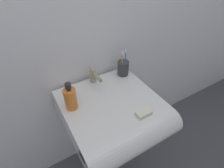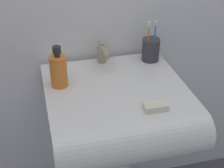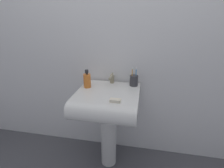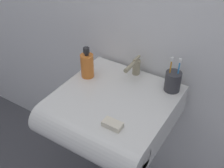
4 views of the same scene
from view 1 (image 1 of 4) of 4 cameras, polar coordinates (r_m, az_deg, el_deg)
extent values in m
plane|color=#4C4C51|center=(1.69, -0.51, -25.33)|extent=(6.00, 6.00, 0.00)
cube|color=white|center=(1.06, -9.53, 20.69)|extent=(5.00, 0.05, 2.40)
cylinder|color=white|center=(1.40, -0.59, -19.47)|extent=(0.15, 0.15, 0.65)
cube|color=white|center=(1.08, -0.72, -8.12)|extent=(0.55, 0.50, 0.15)
cylinder|color=white|center=(0.95, 7.17, -17.48)|extent=(0.55, 0.15, 0.15)
cylinder|color=tan|center=(1.15, -6.31, 2.51)|extent=(0.04, 0.04, 0.08)
cylinder|color=tan|center=(1.08, -5.11, 2.68)|extent=(0.02, 0.12, 0.02)
cube|color=tan|center=(1.12, -6.50, 4.70)|extent=(0.01, 0.06, 0.01)
cylinder|color=#38383D|center=(1.20, 3.63, 5.20)|extent=(0.08, 0.08, 0.10)
cylinder|color=orange|center=(1.17, 3.25, 6.35)|extent=(0.01, 0.01, 0.15)
cube|color=white|center=(1.12, 3.41, 9.96)|extent=(0.01, 0.01, 0.02)
cylinder|color=#338CD8|center=(1.19, 4.31, 7.04)|extent=(0.01, 0.01, 0.15)
cube|color=white|center=(1.15, 4.50, 10.53)|extent=(0.01, 0.01, 0.02)
cylinder|color=orange|center=(0.97, -13.37, -4.75)|extent=(0.07, 0.07, 0.13)
cylinder|color=#262628|center=(0.92, -14.01, -1.55)|extent=(0.02, 0.02, 0.01)
cylinder|color=#262628|center=(0.91, -14.20, -0.55)|extent=(0.03, 0.03, 0.03)
cube|color=silver|center=(0.95, 10.28, -9.34)|extent=(0.08, 0.05, 0.02)
camera|label=2|loc=(0.48, 132.75, -29.61)|focal=55.00mm
camera|label=3|loc=(1.00, 100.12, -14.61)|focal=28.00mm
camera|label=4|loc=(0.95, 83.39, 15.27)|focal=45.00mm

